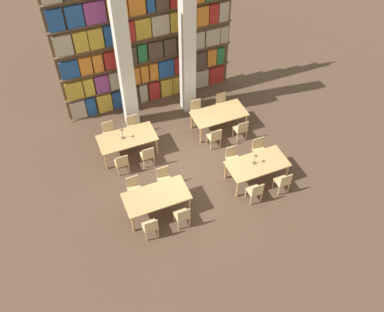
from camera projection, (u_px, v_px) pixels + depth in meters
The scene contains 26 objects.
ground_plane at pixel (190, 167), 14.55m from camera, with size 40.00×40.00×0.00m, color #4C3828.
bookshelf_bank at pixel (147, 40), 15.14m from camera, with size 6.55×0.35×5.50m.
pillar_left at pixel (123, 54), 13.95m from camera, with size 0.47×0.47×6.00m.
pillar_center at pixel (187, 39), 14.55m from camera, with size 0.47×0.47×6.00m.
reading_table_0 at pixel (156, 197), 12.79m from camera, with size 1.96×1.00×0.75m.
chair_0 at pixel (150, 227), 12.32m from camera, with size 0.42×0.40×0.86m.
chair_1 at pixel (134, 188), 13.32m from camera, with size 0.42×0.40×0.86m.
chair_2 at pixel (182, 216), 12.59m from camera, with size 0.42×0.40×0.86m.
chair_3 at pixel (164, 178), 13.59m from camera, with size 0.42×0.40×0.86m.
reading_table_1 at pixel (257, 165), 13.70m from camera, with size 1.96×1.00×0.75m.
chair_4 at pixel (255, 191), 13.23m from camera, with size 0.42×0.40×0.86m.
chair_5 at pixel (233, 157), 14.22m from camera, with size 0.42×0.40×0.86m.
chair_6 at pixel (283, 182), 13.49m from camera, with size 0.42×0.40×0.86m.
chair_7 at pixel (259, 149), 14.49m from camera, with size 0.42×0.40×0.86m.
desk_lamp_0 at pixel (255, 157), 13.45m from camera, with size 0.14×0.14×0.41m.
reading_table_2 at pixel (127, 139), 14.52m from camera, with size 1.96×1.00×0.75m.
chair_8 at pixel (122, 163), 14.06m from camera, with size 0.42×0.40×0.86m.
chair_9 at pixel (109, 132), 15.05m from camera, with size 0.42×0.40×0.86m.
chair_10 at pixel (148, 155), 14.29m from camera, with size 0.42×0.40×0.86m.
chair_11 at pixel (134, 126), 15.29m from camera, with size 0.42×0.40×0.86m.
desk_lamp_1 at pixel (122, 132), 14.23m from camera, with size 0.14×0.14×0.44m.
reading_table_3 at pixel (219, 115), 15.38m from camera, with size 1.96×1.00×0.75m.
chair_12 at pixel (215, 137), 14.89m from camera, with size 0.42×0.40×0.86m.
chair_13 at pixel (197, 110), 15.89m from camera, with size 0.42×0.40×0.86m.
chair_14 at pixel (241, 129), 15.17m from camera, with size 0.42×0.40×0.86m.
chair_15 at pixel (222, 103), 16.17m from camera, with size 0.42×0.40×0.86m.
Camera 1 is at (-3.73, -9.00, 10.81)m, focal length 40.00 mm.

